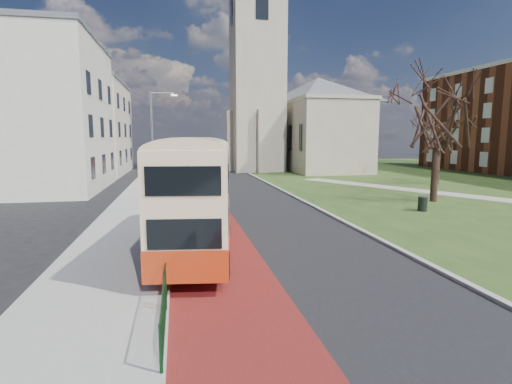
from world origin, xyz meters
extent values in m
plane|color=black|center=(0.00, 0.00, 0.00)|extent=(160.00, 160.00, 0.00)
cube|color=black|center=(1.50, 20.00, 0.01)|extent=(9.00, 120.00, 0.01)
cube|color=#591414|center=(-1.20, 20.00, 0.01)|extent=(3.40, 120.00, 0.01)
cube|color=gray|center=(-5.00, 20.00, 0.06)|extent=(4.00, 120.00, 0.12)
cube|color=#999993|center=(-3.00, 20.00, 0.07)|extent=(0.25, 120.00, 0.13)
cube|color=#999993|center=(6.10, 22.00, 0.07)|extent=(0.25, 80.00, 0.13)
cube|color=#294719|center=(26.00, 22.00, 0.02)|extent=(40.00, 80.00, 0.04)
cube|color=#9E998C|center=(20.00, 10.00, 0.06)|extent=(18.84, 32.82, 0.03)
cylinder|color=black|center=(-2.95, 4.00, 1.10)|extent=(0.04, 24.00, 0.04)
cylinder|color=black|center=(-2.95, 4.00, 0.15)|extent=(0.04, 24.00, 0.04)
cube|color=gray|center=(8.00, 38.00, 12.00)|extent=(6.50, 6.50, 24.00)
cube|color=gray|center=(16.50, 38.00, 4.50)|extent=(9.00, 18.00, 9.00)
pyramid|color=#565960|center=(16.50, 38.00, 12.60)|extent=(9.00, 18.00, 3.60)
cube|color=beige|center=(-14.00, 22.00, 6.25)|extent=(10.00, 14.00, 12.50)
cube|color=#565960|center=(-14.00, 22.00, 12.75)|extent=(10.30, 14.30, 0.50)
cube|color=#B8B09B|center=(-14.00, 38.00, 5.50)|extent=(10.00, 16.00, 11.00)
cube|color=#565960|center=(-14.00, 38.00, 11.25)|extent=(10.30, 16.30, 0.50)
cylinder|color=gray|center=(-4.50, 18.00, 4.12)|extent=(0.16, 0.16, 8.00)
cylinder|color=gray|center=(-3.60, 18.00, 8.02)|extent=(1.80, 0.10, 0.10)
cube|color=silver|center=(-2.70, 18.00, 7.87)|extent=(0.50, 0.18, 0.12)
cube|color=#B02E10|center=(-1.75, 0.79, 0.97)|extent=(3.73, 10.63, 0.95)
cube|color=beige|center=(-1.75, 0.79, 2.81)|extent=(3.70, 10.58, 2.74)
cube|color=black|center=(-2.89, 1.22, 1.96)|extent=(1.16, 8.47, 0.90)
cube|color=black|center=(-0.54, 0.92, 1.96)|extent=(1.16, 8.47, 0.90)
cube|color=black|center=(-2.93, 0.94, 3.38)|extent=(1.27, 9.30, 0.85)
cube|color=black|center=(-0.57, 0.64, 3.38)|extent=(1.27, 9.30, 0.85)
cube|color=black|center=(-1.08, 5.92, 1.96)|extent=(2.12, 0.35, 0.99)
cube|color=black|center=(-1.08, 5.92, 3.38)|extent=(2.12, 0.35, 0.85)
cube|color=orange|center=(-1.08, 5.92, 3.92)|extent=(1.69, 0.32, 0.28)
cylinder|color=black|center=(-2.37, 4.44, 0.49)|extent=(0.41, 1.01, 0.98)
cylinder|color=black|center=(-0.22, 4.16, 0.49)|extent=(0.41, 1.01, 0.98)
cylinder|color=black|center=(-3.23, -2.17, 0.49)|extent=(0.41, 1.01, 0.98)
cylinder|color=black|center=(-1.07, -2.45, 0.49)|extent=(0.41, 1.01, 0.98)
cylinder|color=black|center=(15.13, 9.72, 1.95)|extent=(0.57, 0.57, 3.81)
cylinder|color=#312118|center=(22.05, 19.17, 1.55)|extent=(0.49, 0.49, 3.02)
cylinder|color=black|center=(12.15, 6.52, 0.49)|extent=(0.67, 0.67, 0.89)
cylinder|color=gray|center=(12.15, 6.52, 0.96)|extent=(0.72, 0.72, 0.06)
camera|label=1|loc=(-2.54, -15.21, 4.55)|focal=28.00mm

